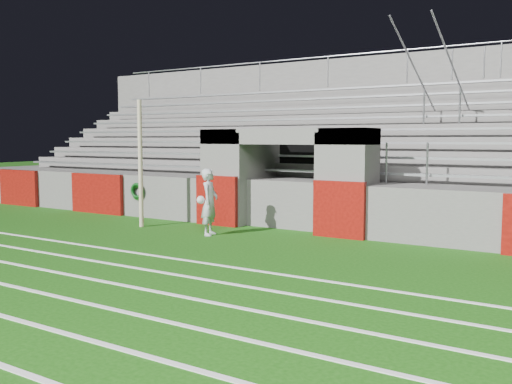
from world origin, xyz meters
The scene contains 5 objects.
ground centered at (0.00, 0.00, 0.00)m, with size 90.00×90.00×0.00m, color #154A0C.
field_post centered at (-3.35, 1.66, 1.68)m, with size 0.12×0.12×3.36m, color #C0AF8F.
stadium_structure centered at (0.00, 7.97, 1.49)m, with size 26.00×8.48×5.42m.
goalkeeper_with_ball centered at (-1.01, 1.58, 0.81)m, with size 0.56×0.69×1.62m.
hose_coil centered at (-4.73, 2.93, 0.78)m, with size 0.48×0.14×0.54m.
Camera 1 is at (7.39, -9.35, 2.33)m, focal length 40.00 mm.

